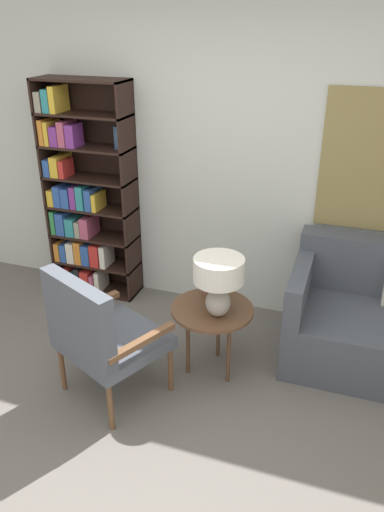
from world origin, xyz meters
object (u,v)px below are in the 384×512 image
(armchair, at_px, (98,331))
(potted_plant, at_px, (211,276))
(side_table, at_px, (212,314))
(table_lamp, at_px, (219,278))
(bookshelf, at_px, (83,202))

(armchair, bearing_deg, potted_plant, 52.16)
(side_table, bearing_deg, table_lamp, -51.28)
(table_lamp, xyz_separation_m, potted_plant, (-0.12, 0.25, -0.13))
(side_table, bearing_deg, bookshelf, 151.04)
(armchair, relative_size, potted_plant, 3.45)
(side_table, bearing_deg, armchair, -138.87)
(bookshelf, distance_m, side_table, 1.71)
(armchair, height_order, potted_plant, armchair)
(table_lamp, distance_m, potted_plant, 0.31)
(side_table, height_order, potted_plant, potted_plant)
(potted_plant, bearing_deg, bookshelf, 155.51)
(table_lamp, relative_size, potted_plant, 1.55)
(armchair, distance_m, side_table, 0.81)
(bookshelf, xyz_separation_m, table_lamp, (1.52, -0.88, -0.04))
(bookshelf, xyz_separation_m, armchair, (0.85, -1.34, -0.31))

